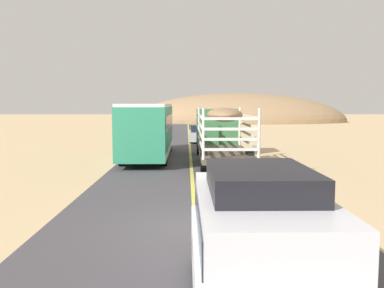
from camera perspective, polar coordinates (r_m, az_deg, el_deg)
name	(u,v)px	position (r m, az deg, el deg)	size (l,w,h in m)	color
ground_plane	(196,227)	(10.89, 0.55, -11.56)	(240.00, 240.00, 0.00)	tan
road_surface	(196,227)	(10.89, 0.55, -11.51)	(8.00, 120.00, 0.02)	#423F44
road_centre_line	(196,226)	(10.89, 0.55, -11.45)	(0.16, 117.60, 0.00)	#D8CC4C
suv_near	(258,246)	(6.21, 9.26, -13.85)	(1.90, 4.62, 2.29)	silver
livestock_truck	(219,129)	(23.79, 3.84, 2.15)	(2.53, 9.70, 3.02)	#3F7F4C
bus	(148,129)	(24.39, -6.11, 2.11)	(2.54, 10.00, 3.21)	#2D8C66
car_far	(200,134)	(34.72, 1.10, 1.43)	(1.80, 4.40, 1.46)	silver
distant_hill	(238,122)	(75.27, 6.50, 3.11)	(39.50, 21.19, 10.43)	#957553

